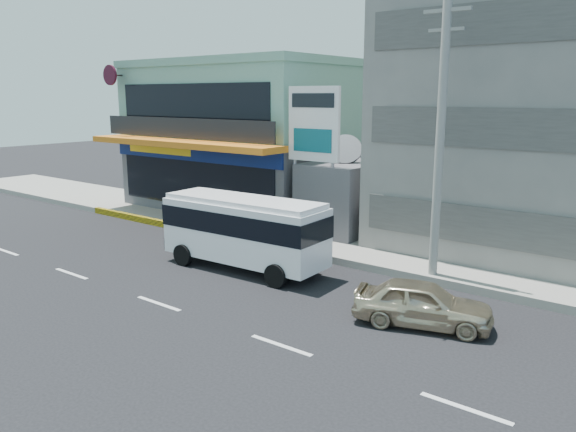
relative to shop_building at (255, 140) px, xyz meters
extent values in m
plane|color=black|center=(8.00, -13.95, -4.00)|extent=(120.00, 120.00, 0.00)
cube|color=gray|center=(13.00, -4.45, -3.85)|extent=(70.00, 5.00, 0.30)
cube|color=#47474C|center=(0.00, 0.05, -2.00)|extent=(12.00, 10.00, 4.00)
cube|color=#7BAF95|center=(0.00, 0.05, 2.00)|extent=(12.00, 10.00, 4.00)
cube|color=orange|center=(0.00, -5.75, 0.15)|extent=(12.40, 1.80, 0.30)
cube|color=navy|center=(0.00, -5.00, -0.40)|extent=(12.00, 0.12, 0.80)
cube|color=black|center=(0.00, -4.97, -1.90)|extent=(11.00, 0.06, 2.60)
cube|color=#47474C|center=(8.00, -1.95, -2.25)|extent=(3.00, 6.00, 3.50)
cylinder|color=slate|center=(8.00, -2.95, -0.42)|extent=(1.50, 1.50, 0.15)
cylinder|color=gray|center=(6.50, -4.75, -0.75)|extent=(0.16, 0.16, 6.50)
cylinder|color=gray|center=(8.50, -4.75, -0.75)|extent=(0.16, 0.16, 6.50)
cube|color=white|center=(7.50, -4.75, 1.30)|extent=(2.60, 0.18, 3.20)
cylinder|color=#999993|center=(14.00, -6.55, 1.00)|extent=(0.30, 0.30, 10.00)
cube|color=#999993|center=(14.00, -6.55, 5.20)|extent=(1.60, 0.12, 0.12)
cube|color=#999993|center=(14.00, -6.55, 4.60)|extent=(1.20, 0.10, 0.10)
cube|color=white|center=(7.69, -9.52, -2.50)|extent=(6.64, 2.35, 2.15)
cube|color=black|center=(7.69, -9.52, -2.08)|extent=(6.68, 2.40, 0.80)
cube|color=white|center=(7.69, -9.52, -1.33)|extent=(6.44, 2.16, 0.19)
cylinder|color=black|center=(5.49, -10.65, -3.58)|extent=(0.85, 0.30, 0.84)
cylinder|color=black|center=(5.40, -8.59, -3.58)|extent=(0.85, 0.30, 0.84)
cylinder|color=black|center=(9.98, -10.44, -3.58)|extent=(0.85, 0.30, 0.84)
cylinder|color=black|center=(9.89, -8.39, -3.58)|extent=(0.85, 0.30, 0.84)
imported|color=beige|center=(15.36, -10.39, -3.33)|extent=(4.22, 2.69, 1.34)
imported|color=#62100E|center=(4.00, -7.15, -3.55)|extent=(1.73, 0.63, 0.90)
imported|color=#66594C|center=(4.00, -7.15, -2.62)|extent=(0.41, 0.61, 1.65)
camera|label=1|loc=(21.63, -24.76, 2.50)|focal=35.00mm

